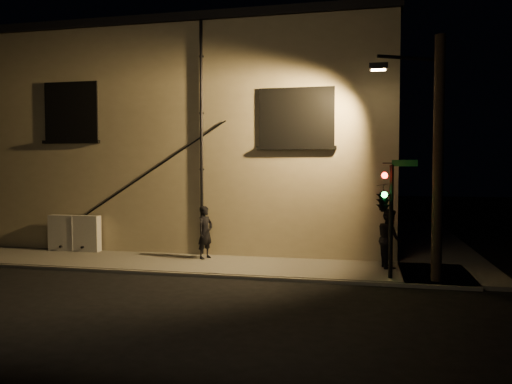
% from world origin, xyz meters
% --- Properties ---
extents(ground, '(90.00, 90.00, 0.00)m').
position_xyz_m(ground, '(0.00, 0.00, 0.00)').
color(ground, black).
extents(sidewalk, '(21.00, 16.00, 0.12)m').
position_xyz_m(sidewalk, '(1.22, 4.39, 0.06)').
color(sidewalk, '#595650').
rests_on(sidewalk, ground).
extents(building, '(16.20, 12.23, 8.80)m').
position_xyz_m(building, '(-3.00, 8.99, 4.40)').
color(building, tan).
rests_on(building, ground).
extents(utility_cabinet, '(2.05, 0.34, 1.35)m').
position_xyz_m(utility_cabinet, '(-6.78, 2.70, 0.79)').
color(utility_cabinet, '#B6B4AD').
rests_on(utility_cabinet, sidewalk).
extents(pedestrian_a, '(0.66, 0.78, 1.82)m').
position_xyz_m(pedestrian_a, '(-1.46, 2.27, 1.03)').
color(pedestrian_a, black).
rests_on(pedestrian_a, sidewalk).
extents(pedestrian_b, '(0.86, 1.02, 1.86)m').
position_xyz_m(pedestrian_b, '(4.69, 1.99, 1.05)').
color(pedestrian_b, black).
rests_on(pedestrian_b, sidewalk).
extents(traffic_signal, '(1.33, 1.98, 3.36)m').
position_xyz_m(traffic_signal, '(4.45, 0.37, 2.38)').
color(traffic_signal, black).
rests_on(traffic_signal, sidewalk).
extents(streetlamp_pole, '(2.02, 1.38, 6.88)m').
position_xyz_m(streetlamp_pole, '(5.78, 0.46, 3.67)').
color(streetlamp_pole, black).
rests_on(streetlamp_pole, ground).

